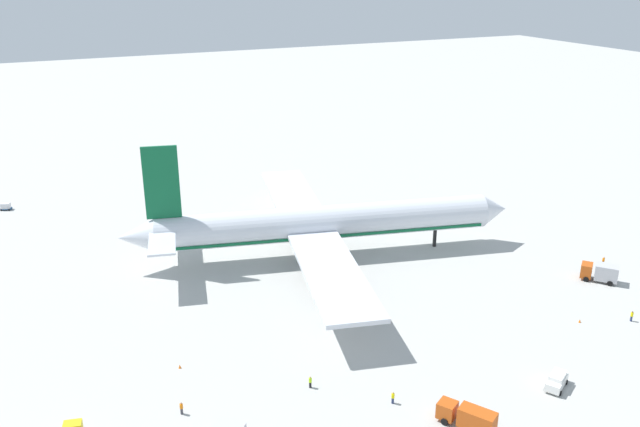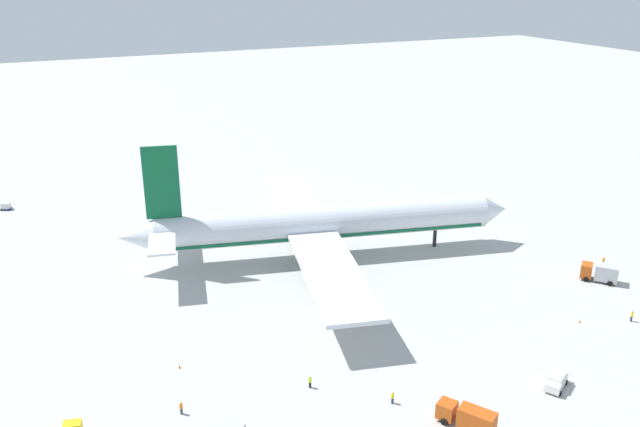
# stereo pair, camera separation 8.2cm
# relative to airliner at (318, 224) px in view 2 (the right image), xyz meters

# --- Properties ---
(ground_plane) EXTENTS (600.00, 600.00, 0.00)m
(ground_plane) POSITION_rel_airliner_xyz_m (1.30, -0.38, -6.45)
(ground_plane) COLOR #B2B2AD
(airliner) EXTENTS (71.92, 70.89, 22.60)m
(airliner) POSITION_rel_airliner_xyz_m (0.00, 0.00, 0.00)
(airliner) COLOR silver
(airliner) RESTS_ON ground
(service_truck_2) EXTENTS (5.36, 6.97, 2.83)m
(service_truck_2) POSITION_rel_airliner_xyz_m (-4.41, -51.85, -4.90)
(service_truck_2) COLOR #BF4C14
(service_truck_2) RESTS_ON ground
(service_truck_3) EXTENTS (5.74, 6.15, 3.13)m
(service_truck_3) POSITION_rel_airliner_xyz_m (39.53, -29.61, -4.74)
(service_truck_3) COLOR #BF4C14
(service_truck_3) RESTS_ON ground
(service_van) EXTENTS (4.66, 3.83, 1.97)m
(service_van) POSITION_rel_airliner_xyz_m (10.86, -50.06, -5.42)
(service_van) COLOR white
(service_van) RESTS_ON ground
(baggage_cart_0) EXTENTS (2.92, 2.14, 1.51)m
(baggage_cart_0) POSITION_rel_airliner_xyz_m (-52.50, 51.33, -5.63)
(baggage_cart_0) COLOR #26598C
(baggage_cart_0) RESTS_ON ground
(ground_worker_0) EXTENTS (0.41, 0.41, 1.66)m
(ground_worker_0) POSITION_rel_airliner_xyz_m (45.04, -25.15, -5.61)
(ground_worker_0) COLOR black
(ground_worker_0) RESTS_ON ground
(ground_worker_1) EXTENTS (0.55, 0.55, 1.64)m
(ground_worker_1) POSITION_rel_airliner_xyz_m (-10.00, -44.15, -5.62)
(ground_worker_1) COLOR navy
(ground_worker_1) RESTS_ON ground
(ground_worker_2) EXTENTS (0.50, 0.50, 1.67)m
(ground_worker_2) POSITION_rel_airliner_xyz_m (-17.99, -36.89, -5.61)
(ground_worker_2) COLOR black
(ground_worker_2) RESTS_ON ground
(ground_worker_4) EXTENTS (0.55, 0.55, 1.71)m
(ground_worker_4) POSITION_rel_airliner_xyz_m (33.38, -41.82, -5.58)
(ground_worker_4) COLOR navy
(ground_worker_4) RESTS_ON ground
(ground_worker_5) EXTENTS (0.50, 0.50, 1.67)m
(ground_worker_5) POSITION_rel_airliner_xyz_m (-34.33, -35.29, -5.60)
(ground_worker_5) COLOR #3F3F47
(ground_worker_5) RESTS_ON ground
(traffic_cone_0) EXTENTS (0.36, 0.36, 0.55)m
(traffic_cone_0) POSITION_rel_airliner_xyz_m (25.97, -38.85, -6.18)
(traffic_cone_0) COLOR orange
(traffic_cone_0) RESTS_ON ground
(traffic_cone_1) EXTENTS (0.36, 0.36, 0.55)m
(traffic_cone_1) POSITION_rel_airliner_xyz_m (-32.23, -25.54, -6.18)
(traffic_cone_1) COLOR orange
(traffic_cone_1) RESTS_ON ground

